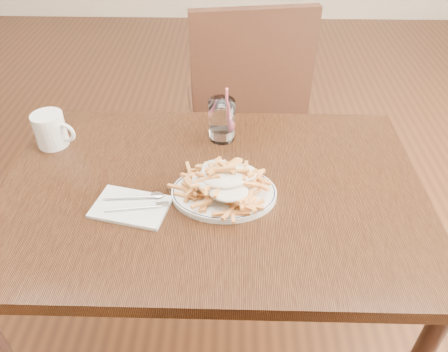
{
  "coord_description": "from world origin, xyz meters",
  "views": [
    {
      "loc": [
        0.06,
        -0.94,
        1.55
      ],
      "look_at": [
        0.04,
        -0.04,
        0.82
      ],
      "focal_mm": 35.0,
      "sensor_mm": 36.0,
      "label": 1
    }
  ],
  "objects_px": {
    "fries_plate": "(224,193)",
    "water_glass": "(222,122)",
    "coffee_mug": "(51,130)",
    "chair_far": "(246,103)",
    "loaded_fries": "(224,179)",
    "table": "(212,206)"
  },
  "relations": [
    {
      "from": "table",
      "to": "chair_far",
      "type": "xyz_separation_m",
      "value": [
        0.11,
        0.75,
        -0.08
      ]
    },
    {
      "from": "table",
      "to": "fries_plate",
      "type": "relative_size",
      "value": 3.59
    },
    {
      "from": "chair_far",
      "to": "coffee_mug",
      "type": "xyz_separation_m",
      "value": [
        -0.62,
        -0.56,
        0.21
      ]
    },
    {
      "from": "fries_plate",
      "to": "coffee_mug",
      "type": "xyz_separation_m",
      "value": [
        -0.55,
        0.23,
        0.04
      ]
    },
    {
      "from": "table",
      "to": "coffee_mug",
      "type": "distance_m",
      "value": 0.56
    },
    {
      "from": "table",
      "to": "fries_plate",
      "type": "distance_m",
      "value": 0.1
    },
    {
      "from": "water_glass",
      "to": "chair_far",
      "type": "bearing_deg",
      "value": 80.11
    },
    {
      "from": "chair_far",
      "to": "water_glass",
      "type": "relative_size",
      "value": 5.62
    },
    {
      "from": "water_glass",
      "to": "coffee_mug",
      "type": "height_order",
      "value": "water_glass"
    },
    {
      "from": "chair_far",
      "to": "coffee_mug",
      "type": "height_order",
      "value": "chair_far"
    },
    {
      "from": "table",
      "to": "loaded_fries",
      "type": "xyz_separation_m",
      "value": [
        0.04,
        -0.04,
        0.14
      ]
    },
    {
      "from": "fries_plate",
      "to": "loaded_fries",
      "type": "bearing_deg",
      "value": -45.0
    },
    {
      "from": "fries_plate",
      "to": "water_glass",
      "type": "bearing_deg",
      "value": 92.87
    },
    {
      "from": "water_glass",
      "to": "coffee_mug",
      "type": "bearing_deg",
      "value": -174.84
    },
    {
      "from": "loaded_fries",
      "to": "water_glass",
      "type": "bearing_deg",
      "value": 92.87
    },
    {
      "from": "loaded_fries",
      "to": "water_glass",
      "type": "height_order",
      "value": "water_glass"
    },
    {
      "from": "table",
      "to": "fries_plate",
      "type": "xyz_separation_m",
      "value": [
        0.04,
        -0.04,
        0.09
      ]
    },
    {
      "from": "loaded_fries",
      "to": "table",
      "type": "bearing_deg",
      "value": 133.29
    },
    {
      "from": "table",
      "to": "loaded_fries",
      "type": "distance_m",
      "value": 0.15
    },
    {
      "from": "water_glass",
      "to": "coffee_mug",
      "type": "relative_size",
      "value": 1.37
    },
    {
      "from": "fries_plate",
      "to": "water_glass",
      "type": "distance_m",
      "value": 0.29
    },
    {
      "from": "chair_far",
      "to": "water_glass",
      "type": "height_order",
      "value": "chair_far"
    }
  ]
}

